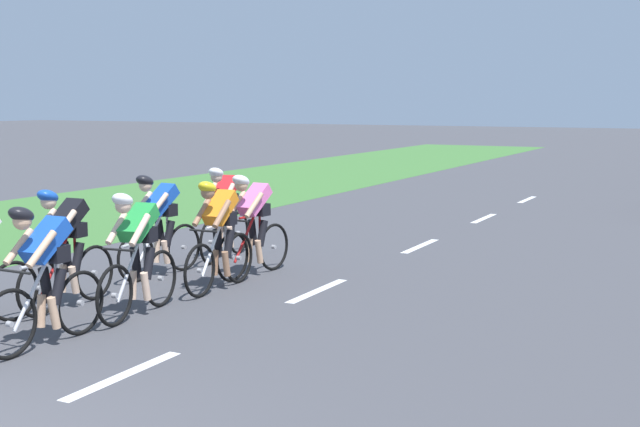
# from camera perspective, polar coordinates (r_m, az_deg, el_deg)

# --- Properties ---
(grass_verge) EXTENTS (7.00, 60.00, 0.01)m
(grass_verge) POSITION_cam_1_polar(r_m,az_deg,el_deg) (22.31, -11.01, 0.89)
(grass_verge) COLOR #3D7033
(grass_verge) RESTS_ON ground
(lane_markings_centre) EXTENTS (0.14, 21.60, 0.01)m
(lane_markings_centre) POSITION_cam_1_polar(r_m,az_deg,el_deg) (13.29, 3.81, -3.53)
(lane_markings_centre) COLOR white
(lane_markings_centre) RESTS_ON ground
(cyclist_second) EXTENTS (0.42, 1.72, 1.56)m
(cyclist_second) POSITION_cam_1_polar(r_m,az_deg,el_deg) (9.25, -18.27, -3.92)
(cyclist_second) COLOR black
(cyclist_second) RESTS_ON ground
(cyclist_third) EXTENTS (0.42, 1.72, 1.56)m
(cyclist_third) POSITION_cam_1_polar(r_m,az_deg,el_deg) (10.87, -16.92, -2.18)
(cyclist_third) COLOR black
(cyclist_third) RESTS_ON ground
(cyclist_fourth) EXTENTS (0.45, 1.72, 1.56)m
(cyclist_fourth) POSITION_cam_1_polar(r_m,az_deg,el_deg) (10.27, -12.34, -2.59)
(cyclist_fourth) COLOR black
(cyclist_fourth) RESTS_ON ground
(cyclist_fifth) EXTENTS (0.45, 1.72, 1.56)m
(cyclist_fifth) POSITION_cam_1_polar(r_m,az_deg,el_deg) (12.54, -10.89, -0.71)
(cyclist_fifth) COLOR black
(cyclist_fifth) RESTS_ON ground
(cyclist_sixth) EXTENTS (0.42, 1.72, 1.56)m
(cyclist_sixth) POSITION_cam_1_polar(r_m,az_deg,el_deg) (11.50, -6.89, -1.37)
(cyclist_sixth) COLOR black
(cyclist_sixth) RESTS_ON ground
(cyclist_seventh) EXTENTS (0.46, 1.72, 1.56)m
(cyclist_seventh) POSITION_cam_1_polar(r_m,az_deg,el_deg) (13.76, -6.53, 0.12)
(cyclist_seventh) COLOR black
(cyclist_seventh) RESTS_ON ground
(cyclist_eighth) EXTENTS (0.45, 1.72, 1.56)m
(cyclist_eighth) POSITION_cam_1_polar(r_m,az_deg,el_deg) (12.39, -4.60, -0.69)
(cyclist_eighth) COLOR black
(cyclist_eighth) RESTS_ON ground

